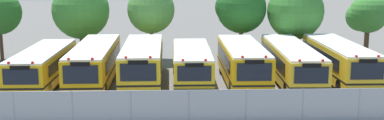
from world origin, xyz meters
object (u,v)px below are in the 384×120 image
Objects in this scene: tree_5 at (366,15)px; school_bus_2 at (143,62)px; school_bus_3 at (192,64)px; school_bus_0 at (43,65)px; school_bus_6 at (339,61)px; tree_1 at (80,9)px; tree_2 at (150,9)px; tree_3 at (239,8)px; school_bus_5 at (291,62)px; school_bus_1 at (94,63)px; school_bus_4 at (242,62)px; traffic_cone at (113,108)px; tree_4 at (294,12)px.

school_bus_2 is at bearing -154.23° from tree_5.
school_bus_3 is 1.70× the size of tree_5.
school_bus_0 is 6.57m from school_bus_2.
school_bus_6 is 1.57× the size of tree_1.
tree_3 is (7.30, -0.94, 0.17)m from tree_2.
school_bus_6 reaches higher than school_bus_5.
school_bus_3 is at bearing 1.70° from school_bus_5.
school_bus_1 is 1.15× the size of school_bus_3.
school_bus_2 is 10.08m from school_bus_5.
school_bus_6 is (6.71, 0.43, -0.02)m from school_bus_4.
tree_3 is 1.19× the size of tree_5.
tree_3 reaches higher than school_bus_0.
school_bus_6 is at bearing 179.30° from school_bus_2.
tree_2 is at bearing 84.81° from traffic_cone.
school_bus_1 is 1.64× the size of tree_3.
tree_4 is at bearing -5.85° from tree_1.
school_bus_0 is 27.09m from tree_5.
tree_2 is (-6.57, 8.54, 2.81)m from school_bus_4.
school_bus_6 is (16.62, 0.31, -0.02)m from school_bus_1.
school_bus_3 is at bearing -177.89° from school_bus_0.
school_bus_1 is 23.93m from tree_5.
school_bus_6 is 1.89× the size of tree_5.
school_bus_5 is at bearing -39.56° from tree_2.
school_bus_3 is 8.24m from traffic_cone.
school_bus_0 is 1.49× the size of tree_4.
school_bus_3 is 1.42× the size of tree_4.
school_bus_0 is at bearing 1.19° from school_bus_6.
traffic_cone is at bearing 129.86° from school_bus_0.
tree_1 is 5.93m from tree_2.
tree_1 reaches higher than tree_2.
school_bus_0 reaches higher than traffic_cone.
school_bus_4 is 9.36m from tree_4.
school_bus_6 is 10.71m from tree_5.
school_bus_4 is 10.30m from traffic_cone.
tree_2 is 15.58m from traffic_cone.
traffic_cone is (-1.36, -15.01, -3.97)m from tree_2.
school_bus_1 is 6.52m from school_bus_3.
school_bus_2 is 16.40× the size of traffic_cone.
tree_4 is 7.16m from tree_5.
school_bus_4 is 1.51× the size of tree_4.
school_bus_1 is (3.37, 0.07, 0.14)m from school_bus_0.
tree_4 reaches higher than school_bus_0.
school_bus_4 reaches higher than school_bus_3.
tree_1 is at bearing 106.24° from traffic_cone.
school_bus_2 is at bearing -3.87° from school_bus_4.
school_bus_0 is 0.84× the size of school_bus_5.
school_bus_0 is 1.56× the size of tree_2.
school_bus_1 is 9.76m from tree_1.
tree_3 is (10.64, 7.48, 2.98)m from school_bus_1.
tree_5 is (21.92, 9.36, 2.19)m from school_bus_1.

